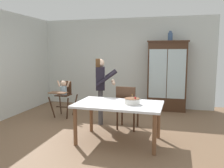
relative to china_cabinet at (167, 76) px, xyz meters
The scene contains 9 objects.
ground_plane 2.88m from the china_cabinet, 118.89° to the right, with size 6.24×6.24×0.00m, color brown.
wall_back 1.38m from the china_cabinet, 168.58° to the left, with size 5.32×0.06×2.70m, color silver.
china_cabinet is the anchor object (origin of this frame).
ceramic_vase 1.11m from the china_cabinet, ahead, with size 0.13×0.13×0.27m.
high_chair_with_toddler 2.94m from the china_cabinet, 152.21° to the right, with size 0.59×0.69×0.95m.
adult_person 2.24m from the china_cabinet, 130.78° to the right, with size 0.60×0.59×1.53m.
dining_table 2.82m from the china_cabinet, 106.86° to the right, with size 1.62×1.01×0.74m.
birthday_cake 2.76m from the china_cabinet, 101.78° to the right, with size 0.28×0.28×0.19m.
dining_chair_far_side 2.18m from the china_cabinet, 111.84° to the right, with size 0.47×0.47×0.96m.
Camera 1 is at (1.41, -4.38, 1.68)m, focal length 36.85 mm.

